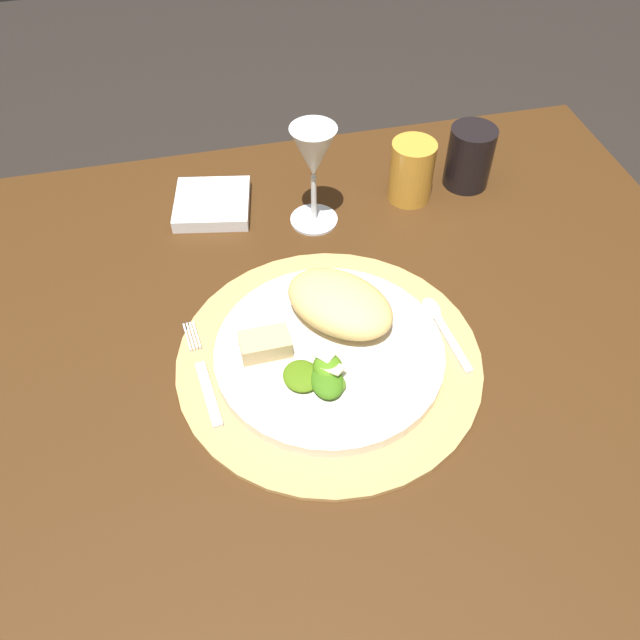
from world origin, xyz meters
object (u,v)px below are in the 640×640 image
object	(u,v)px
fork	(204,377)
wine_glass	(313,158)
amber_tumbler	(411,171)
dark_tumbler	(469,157)
dining_table	(292,395)
napkin	(212,204)
spoon	(439,322)
dinner_plate	(329,353)

from	to	relation	value
fork	wine_glass	size ratio (longest dim) A/B	1.03
amber_tumbler	dark_tumbler	bearing A→B (deg)	7.98
dining_table	napkin	size ratio (longest dim) A/B	10.87
wine_glass	dark_tumbler	xyz separation A→B (m)	(0.25, 0.04, -0.06)
dining_table	fork	bearing A→B (deg)	-158.24
spoon	dark_tumbler	size ratio (longest dim) A/B	1.33
napkin	amber_tumbler	distance (m)	0.31
amber_tumbler	spoon	bearing A→B (deg)	-99.86
dinner_plate	amber_tumbler	size ratio (longest dim) A/B	2.94
spoon	napkin	world-z (taller)	napkin
amber_tumbler	dark_tumbler	distance (m)	0.10
dark_tumbler	fork	bearing A→B (deg)	-146.41
napkin	fork	bearing A→B (deg)	-98.55
amber_tumbler	dinner_plate	bearing A→B (deg)	-124.43
dinner_plate	napkin	size ratio (longest dim) A/B	2.50
spoon	napkin	xyz separation A→B (m)	(-0.25, 0.30, 0.00)
spoon	amber_tumbler	xyz separation A→B (m)	(0.05, 0.26, 0.04)
dinner_plate	fork	size ratio (longest dim) A/B	1.71
dark_tumbler	spoon	bearing A→B (deg)	-117.45
dark_tumbler	amber_tumbler	bearing A→B (deg)	-172.02
spoon	dark_tumbler	distance (m)	0.32
napkin	spoon	bearing A→B (deg)	-49.92
dinner_plate	amber_tumbler	world-z (taller)	amber_tumbler
dining_table	dinner_plate	xyz separation A→B (m)	(0.04, -0.05, 0.14)
spoon	dining_table	bearing A→B (deg)	172.61
napkin	dining_table	bearing A→B (deg)	-77.32
wine_glass	amber_tumbler	distance (m)	0.17
amber_tumbler	dark_tumbler	xyz separation A→B (m)	(0.10, 0.01, 0.00)
napkin	dark_tumbler	xyz separation A→B (m)	(0.40, -0.02, 0.04)
wine_glass	napkin	bearing A→B (deg)	156.76
fork	dining_table	bearing A→B (deg)	21.76
fork	dinner_plate	bearing A→B (deg)	-1.10
dinner_plate	spoon	world-z (taller)	dinner_plate
dinner_plate	wine_glass	size ratio (longest dim) A/B	1.77
dinner_plate	dark_tumbler	size ratio (longest dim) A/B	2.90
dining_table	spoon	bearing A→B (deg)	-7.39
wine_glass	fork	bearing A→B (deg)	-126.56
fork	napkin	world-z (taller)	napkin
spoon	amber_tumbler	bearing A→B (deg)	80.14
dining_table	dinner_plate	distance (m)	0.16
dining_table	fork	world-z (taller)	fork
wine_glass	dinner_plate	bearing A→B (deg)	-98.67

